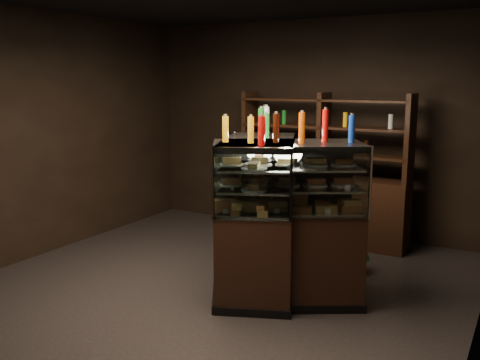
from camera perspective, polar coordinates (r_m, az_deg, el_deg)
ground at (r=5.86m, az=-1.95°, el=-11.00°), size 5.00×5.00×0.00m
room_shell at (r=5.45m, az=-2.08°, el=8.34°), size 5.02×5.02×3.01m
display_case at (r=5.44m, az=3.45°, el=-6.85°), size 1.78×1.62×1.59m
food_display at (r=5.28m, az=3.50°, el=0.20°), size 1.32×1.30×0.48m
bottles_top at (r=5.21m, az=3.61°, el=5.76°), size 1.16×1.16×0.30m
potted_conifer at (r=6.19m, az=12.23°, el=-6.10°), size 0.33×0.33×0.70m
back_shelving at (r=7.32m, az=8.72°, el=-1.74°), size 2.32×0.48×2.00m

